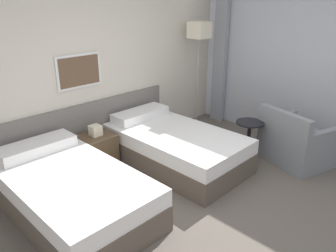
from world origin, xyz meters
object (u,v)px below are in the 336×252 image
Objects in this scene: bed_near_door at (71,192)px; nightstand at (97,150)px; armchair at (296,144)px; floor_lamp at (199,37)px; bed_near_window at (174,146)px; side_table at (249,133)px.

bed_near_door is 1.06m from nightstand.
bed_near_door is 3.07m from armchair.
bed_near_door is at bearing 84.76° from armchair.
bed_near_door is 1.06× the size of floor_lamp.
bed_near_window is 1.06m from nightstand.
bed_near_door is at bearing 165.41° from side_table.
nightstand is at bearing 178.80° from floor_lamp.
bed_near_window is 1.94m from floor_lamp.
floor_lamp is 1.81m from side_table.
bed_near_window is (1.60, 0.00, 0.00)m from bed_near_door.
nightstand is 1.08× the size of side_table.
nightstand is at bearing 139.09° from bed_near_window.
side_table is at bearing -106.88° from floor_lamp.
armchair is at bearing -55.36° from side_table.
side_table is at bearing 51.97° from armchair.
armchair is (2.83, -1.18, 0.01)m from bed_near_door.
bed_near_window is at bearing -40.91° from nightstand.
nightstand is at bearing 64.71° from armchair.
floor_lamp reaches higher than bed_near_window.
bed_near_door is 1.00× the size of bed_near_window.
bed_near_door is at bearing -167.17° from floor_lamp.
nightstand is 2.76m from armchair.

